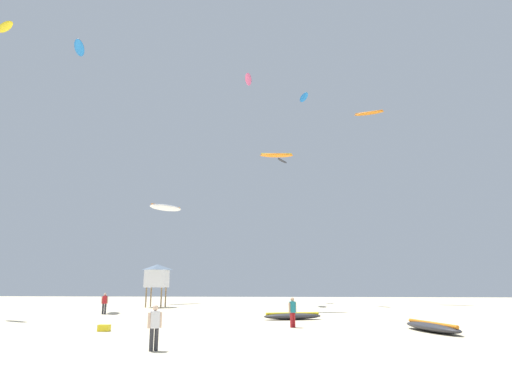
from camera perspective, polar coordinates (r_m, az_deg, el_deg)
The scene contains 16 objects.
ground_plane at distance 11.78m, azimuth -5.76°, elevation -23.92°, with size 120.00×120.00×0.00m, color beige.
person_foreground at distance 16.07m, azimuth -13.74°, elevation -17.17°, with size 0.45×0.36×1.59m.
person_midground at distance 35.03m, azimuth -20.06°, elevation -13.97°, with size 0.52×0.36×1.58m.
person_left at distance 23.58m, azimuth 5.04°, elevation -15.81°, with size 0.43×0.36×1.58m.
kite_grounded_near at distance 23.16m, azimuth 23.02°, elevation -16.69°, with size 2.27×4.20×0.51m.
kite_grounded_mid at distance 28.42m, azimuth 5.03°, elevation -16.62°, with size 3.99×1.93×0.50m.
lifeguard_tower at distance 43.25m, azimuth -13.43°, elevation -11.08°, with size 2.30×2.30×4.15m.
cooler_box at distance 23.05m, azimuth -20.13°, elevation -17.12°, with size 0.56×0.36×0.32m, color yellow.
kite_aloft_0 at distance 53.10m, azimuth 6.58°, elevation 12.79°, with size 1.42×2.70×0.62m.
kite_aloft_1 at distance 55.34m, azimuth 3.64°, elevation 4.28°, with size 1.69×2.43×0.45m.
kite_aloft_2 at distance 52.37m, azimuth -12.28°, elevation -2.11°, with size 3.93×4.10×0.89m.
kite_aloft_3 at distance 56.98m, azimuth 15.24°, elevation 10.40°, with size 3.93×2.17×0.54m.
kite_aloft_4 at distance 44.00m, azimuth -31.19°, elevation 18.82°, with size 2.49×1.86×0.57m.
kite_aloft_5 at distance 54.71m, azimuth -1.05°, elevation 15.19°, with size 1.02×3.22×0.81m.
kite_aloft_6 at distance 49.45m, azimuth -23.08°, elevation 17.74°, with size 2.17×3.54×0.40m.
kite_aloft_7 at distance 39.61m, azimuth 2.83°, elevation 5.07°, with size 3.21×1.14×0.37m.
Camera 1 is at (1.83, -11.39, 2.39)m, focal length 29.14 mm.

